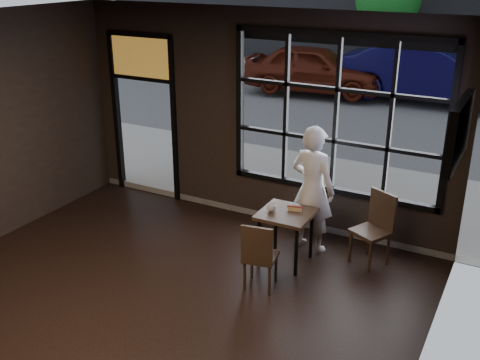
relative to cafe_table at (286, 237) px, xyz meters
The scene contains 16 objects.
floor 2.63m from the cafe_table, 111.97° to the right, with size 6.00×7.00×0.02m, color black.
ceiling 3.85m from the cafe_table, 111.97° to the right, with size 6.00×7.00×0.02m, color black.
wall_right 3.38m from the cafe_table, 49.98° to the right, with size 0.04×7.00×3.20m, color black.
window_frame 1.81m from the cafe_table, 78.22° to the left, with size 3.06×0.12×2.28m, color black.
stained_transom 3.82m from the cafe_table, 160.53° to the left, with size 1.20×0.06×0.70m, color orange.
street_asphalt 21.61m from the cafe_table, 92.58° to the left, with size 60.00×41.00×0.04m, color #545456.
cafe_table is the anchor object (origin of this frame).
chair_near 0.71m from the cafe_table, 91.65° to the right, with size 0.39×0.39×0.90m, color #302115.
chair_window 1.12m from the cafe_table, 26.36° to the left, with size 0.43×0.43×0.99m, color #302115.
man 0.76m from the cafe_table, 74.27° to the left, with size 0.65×0.43×1.79m, color silver.
hotdog 0.41m from the cafe_table, 53.95° to the left, with size 0.20×0.08×0.06m, color tan, non-canonical shape.
cup 0.46m from the cafe_table, 164.42° to the right, with size 0.12×0.12×0.10m, color silver.
tv 2.62m from the cafe_table, ahead, with size 0.13×1.18×0.69m, color black.
navy_car 9.97m from the cafe_table, 90.58° to the left, with size 1.71×4.90×1.61m, color black.
maroon_car 9.96m from the cafe_table, 109.27° to the left, with size 1.65×4.09×1.39m, color #47150A.
tree_left 13.43m from the cafe_table, 99.66° to the left, with size 2.12×2.12×3.61m.
Camera 1 is at (3.59, -3.72, 3.82)m, focal length 42.00 mm.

